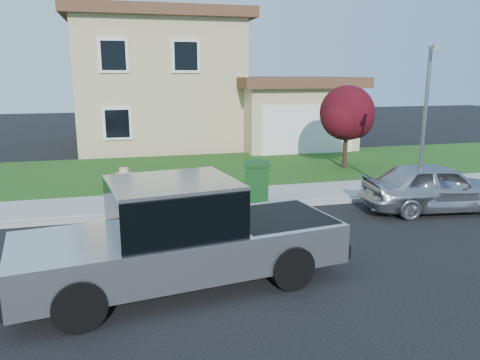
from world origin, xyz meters
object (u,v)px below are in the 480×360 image
object	(u,v)px
sedan	(437,187)
ornamental_tree	(348,116)
woman	(126,207)
trash_bin	(256,182)
street_lamp	(425,118)
pickup_truck	(181,237)

from	to	relation	value
sedan	ornamental_tree	bearing A→B (deg)	5.68
woman	ornamental_tree	xyz separation A→B (m)	(8.70, 6.23, 1.38)
trash_bin	street_lamp	world-z (taller)	street_lamp
ornamental_tree	street_lamp	xyz separation A→B (m)	(-0.38, -5.43, 0.40)
trash_bin	woman	bearing A→B (deg)	-137.38
sedan	ornamental_tree	distance (m)	6.09
woman	street_lamp	distance (m)	8.54
pickup_truck	street_lamp	world-z (taller)	street_lamp
sedan	ornamental_tree	xyz separation A→B (m)	(0.16, 5.90, 1.49)
pickup_truck	ornamental_tree	xyz separation A→B (m)	(7.76, 8.85, 1.27)
woman	trash_bin	bearing A→B (deg)	-150.17
trash_bin	sedan	bearing A→B (deg)	-3.79
sedan	trash_bin	size ratio (longest dim) A/B	3.44
pickup_truck	ornamental_tree	size ratio (longest dim) A/B	1.91
pickup_truck	sedan	size ratio (longest dim) A/B	1.52
pickup_truck	street_lamp	xyz separation A→B (m)	(7.38, 3.42, 1.68)
pickup_truck	woman	size ratio (longest dim) A/B	3.61
pickup_truck	street_lamp	size ratio (longest dim) A/B	1.37
ornamental_tree	trash_bin	world-z (taller)	ornamental_tree
woman	pickup_truck	bearing A→B (deg)	111.72
woman	sedan	world-z (taller)	woman
pickup_truck	trash_bin	bearing A→B (deg)	50.25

